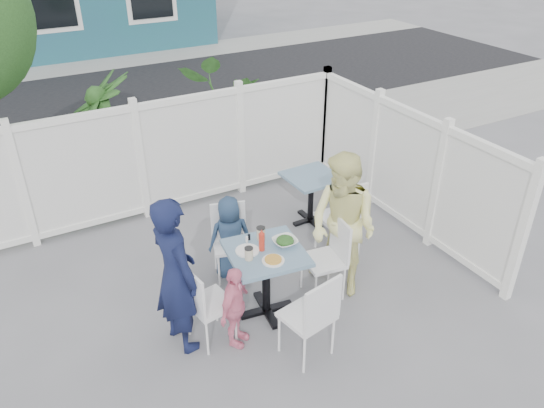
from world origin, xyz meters
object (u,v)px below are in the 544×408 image
chair_back (230,235)px  man (176,275)px  chair_near (313,313)px  spare_table (311,186)px  main_table (266,265)px  chair_left (203,300)px  woman (343,226)px  toddler (235,307)px  chair_right (330,252)px  boy (230,237)px

chair_back → man: size_ratio=0.54×
chair_back → chair_near: size_ratio=0.92×
chair_back → chair_near: chair_near is taller
chair_back → spare_table: bearing=-143.7°
main_table → spare_table: main_table is taller
chair_left → man: man is taller
chair_back → woman: 1.29m
toddler → chair_right: bearing=-30.1°
chair_right → boy: size_ratio=0.91×
chair_left → boy: 1.10m
main_table → man: 0.95m
chair_left → toddler: chair_left is taller
main_table → chair_back: chair_back is taller
spare_table → chair_back: 1.50m
main_table → chair_left: 0.73m
chair_back → man: (-0.90, -0.78, 0.30)m
chair_right → chair_back: bearing=49.9°
chair_near → boy: boy is taller
spare_table → woman: (-0.48, -1.35, 0.28)m
chair_back → boy: 0.04m
man → woman: (1.83, -0.07, 0.00)m
main_table → chair_back: 0.82m
chair_near → boy: size_ratio=0.95×
chair_near → woman: woman is taller
man → chair_right: bearing=-103.3°
man → chair_near: bearing=-139.7°
chair_left → chair_back: bearing=132.8°
spare_table → chair_back: (-1.41, -0.50, -0.02)m
boy → toddler: size_ratio=1.13×
chair_near → main_table: bearing=84.2°
chair_near → man: bearing=130.1°
chair_back → toddler: (-0.45, -1.06, -0.06)m
toddler → boy: bearing=27.6°
main_table → chair_near: bearing=-85.0°
chair_left → woman: size_ratio=0.55×
main_table → woman: woman is taller
chair_right → chair_back: size_ratio=1.05×
chair_right → toddler: (-1.23, -0.20, -0.09)m
chair_left → chair_right: bearing=82.2°
woman → man: bearing=-107.5°
woman → main_table: bearing=-107.5°
spare_table → chair_right: bearing=-115.0°
chair_right → woman: (0.15, 0.02, 0.28)m
toddler → woman: bearing=-30.5°
boy → chair_left: bearing=62.3°
man → boy: bearing=-60.6°
main_table → chair_near: size_ratio=0.87×
chair_back → man: 1.23m
chair_back → chair_near: 1.59m
chair_left → chair_near: bearing=39.6°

